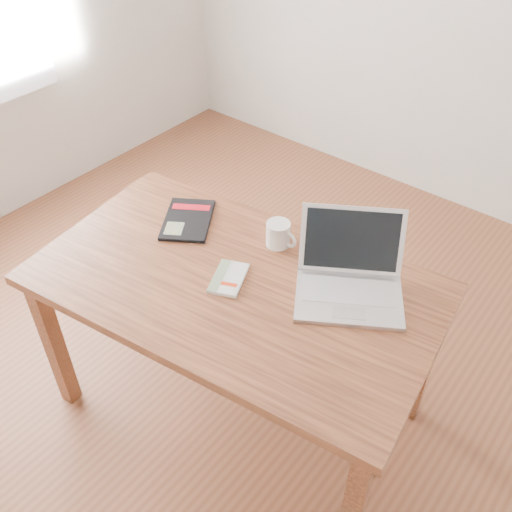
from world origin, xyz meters
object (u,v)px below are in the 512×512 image
Objects in this scene: desk at (235,298)px; black_guidebook at (188,220)px; coffee_mug at (279,234)px; laptop at (350,277)px; white_guidebook at (229,278)px.

desk is 0.42m from black_guidebook.
coffee_mug reaches higher than desk.
desk is 3.12× the size of laptop.
black_guidebook is at bearing 153.61° from laptop.
desk is 4.67× the size of black_guidebook.
white_guidebook is (-0.02, -0.01, 0.10)m from desk.
white_guidebook is 0.28m from coffee_mug.
white_guidebook is 0.43m from laptop.
white_guidebook is 0.39m from black_guidebook.
laptop reaches higher than white_guidebook.
black_guidebook is 0.67× the size of laptop.
white_guidebook is at bearing -57.23° from black_guidebook.
coffee_mug is (-0.34, 0.04, -0.00)m from laptop.
white_guidebook is at bearing -154.39° from desk.
laptop is 0.34m from coffee_mug.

